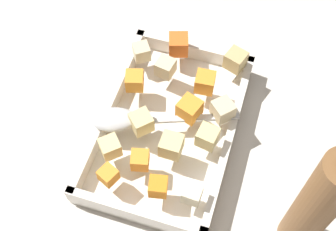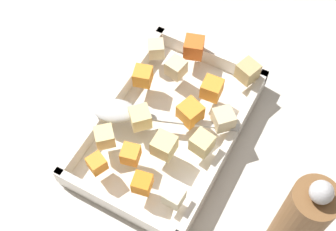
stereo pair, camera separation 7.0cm
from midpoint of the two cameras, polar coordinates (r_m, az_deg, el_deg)
ground_plane at (r=0.74m, az=-1.90°, el=-2.49°), size 4.00×4.00×0.00m
baking_dish at (r=0.73m, az=-2.72°, el=-1.89°), size 0.32×0.21×0.04m
carrot_chunk_front_center at (r=0.77m, az=-1.30°, el=8.62°), size 0.04×0.04×0.03m
carrot_chunk_heap_top at (r=0.73m, az=-6.90°, el=4.10°), size 0.03×0.03×0.03m
carrot_chunk_near_spoon at (r=0.66m, az=-6.52°, el=-5.78°), size 0.03×0.03×0.03m
carrot_chunk_mid_left at (r=0.72m, az=1.90°, el=3.95°), size 0.03×0.03×0.03m
carrot_chunk_far_right at (r=0.64m, az=-4.37°, el=-9.07°), size 0.03×0.03×0.03m
carrot_chunk_corner_se at (r=0.66m, az=-10.48°, el=-7.56°), size 0.03×0.03×0.02m
carrot_chunk_near_left at (r=0.70m, az=-0.16°, el=0.59°), size 0.04×0.04×0.03m
potato_chunk_corner_nw at (r=0.67m, az=2.00°, el=-2.90°), size 0.03×0.03×0.03m
potato_chunk_center at (r=0.70m, az=4.02°, el=0.48°), size 0.04×0.04×0.03m
potato_chunk_heap_side at (r=0.67m, az=-2.57°, el=-4.01°), size 0.03×0.03×0.03m
potato_chunk_corner_ne at (r=0.69m, az=-6.22°, el=-1.06°), size 0.04×0.04×0.03m
potato_chunk_back_center at (r=0.74m, az=-3.01°, el=5.80°), size 0.03×0.03×0.03m
potato_chunk_corner_sw at (r=0.64m, az=-0.11°, el=-9.98°), size 0.03×0.03×0.03m
potato_chunk_far_left at (r=0.68m, az=-10.15°, el=-4.15°), size 0.04×0.04×0.03m
potato_chunk_near_right at (r=0.75m, az=5.79°, el=6.68°), size 0.04×0.04×0.03m
potato_chunk_under_handle at (r=0.77m, az=-5.93°, el=7.69°), size 0.04×0.04×0.03m
serving_spoon at (r=0.70m, az=-8.44°, el=-0.72°), size 0.10×0.22×0.02m
pepper_mill at (r=0.59m, az=14.82°, el=-11.03°), size 0.05×0.05×0.25m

